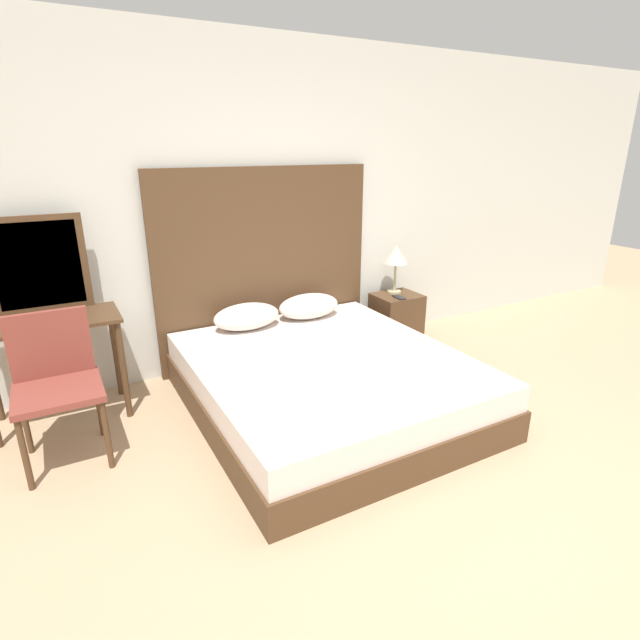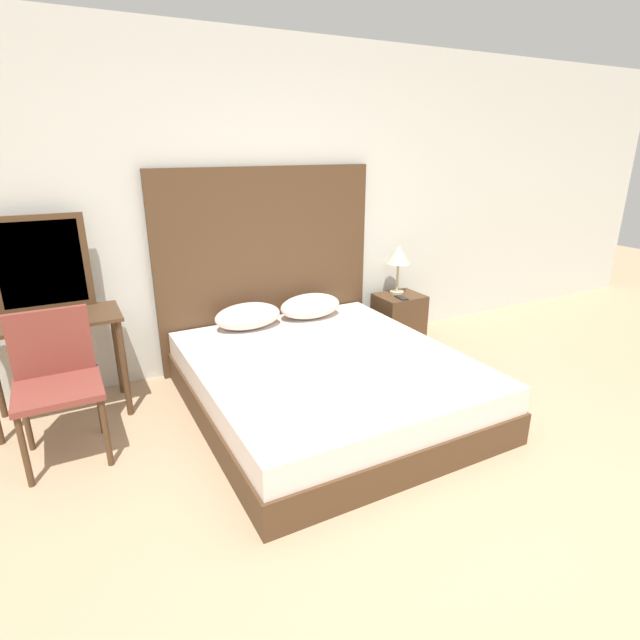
{
  "view_description": "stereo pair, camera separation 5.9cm",
  "coord_description": "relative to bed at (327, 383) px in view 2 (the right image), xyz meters",
  "views": [
    {
      "loc": [
        -1.73,
        -1.37,
        1.86
      ],
      "look_at": [
        -0.08,
        1.6,
        0.66
      ],
      "focal_mm": 28.0,
      "sensor_mm": 36.0,
      "label": 1
    },
    {
      "loc": [
        -1.67,
        -1.4,
        1.86
      ],
      "look_at": [
        -0.08,
        1.6,
        0.66
      ],
      "focal_mm": 28.0,
      "sensor_mm": 36.0,
      "label": 2
    }
  ],
  "objects": [
    {
      "name": "nightstand",
      "position": [
        1.28,
        0.86,
        0.03
      ],
      "size": [
        0.43,
        0.37,
        0.47
      ],
      "color": "#4C331E",
      "rests_on": "ground_plane"
    },
    {
      "name": "vanity_mirror",
      "position": [
        -1.72,
        0.99,
        0.88
      ],
      "size": [
        0.62,
        0.03,
        0.67
      ],
      "color": "#4C331E",
      "rests_on": "vanity_desk"
    },
    {
      "name": "table_lamp",
      "position": [
        1.3,
        0.93,
        0.64
      ],
      "size": [
        0.23,
        0.23,
        0.47
      ],
      "color": "tan",
      "rests_on": "nightstand"
    },
    {
      "name": "wall_back",
      "position": [
        0.08,
        1.15,
        1.15
      ],
      "size": [
        10.0,
        0.06,
        2.7
      ],
      "color": "silver",
      "rests_on": "ground_plane"
    },
    {
      "name": "chair",
      "position": [
        -1.73,
        0.29,
        0.33
      ],
      "size": [
        0.49,
        0.47,
        0.91
      ],
      "color": "brown",
      "rests_on": "ground_plane"
    },
    {
      "name": "ground_plane",
      "position": [
        0.08,
        -1.5,
        -0.2
      ],
      "size": [
        16.0,
        16.0,
        0.0
      ],
      "primitive_type": "plane",
      "color": "tan"
    },
    {
      "name": "vanity_desk",
      "position": [
        -1.72,
        0.78,
        0.4
      ],
      "size": [
        0.89,
        0.47,
        0.75
      ],
      "color": "#4C331E",
      "rests_on": "ground_plane"
    },
    {
      "name": "phone_on_bed",
      "position": [
        0.26,
        0.2,
        0.21
      ],
      "size": [
        0.12,
        0.17,
        0.01
      ],
      "color": "#B7B7BC",
      "rests_on": "bed"
    },
    {
      "name": "pillow_left",
      "position": [
        -0.29,
        0.83,
        0.31
      ],
      "size": [
        0.56,
        0.33,
        0.21
      ],
      "color": "silver",
      "rests_on": "bed"
    },
    {
      "name": "phone_on_nightstand",
      "position": [
        1.23,
        0.77,
        0.27
      ],
      "size": [
        0.08,
        0.16,
        0.01
      ],
      "color": "black",
      "rests_on": "nightstand"
    },
    {
      "name": "bed",
      "position": [
        0.0,
        0.0,
        0.0
      ],
      "size": [
        1.85,
        2.1,
        0.41
      ],
      "color": "#4C331E",
      "rests_on": "ground_plane"
    },
    {
      "name": "pillow_right",
      "position": [
        0.29,
        0.83,
        0.31
      ],
      "size": [
        0.56,
        0.33,
        0.21
      ],
      "color": "silver",
      "rests_on": "bed"
    },
    {
      "name": "headboard",
      "position": [
        -0.0,
        1.07,
        0.64
      ],
      "size": [
        1.95,
        0.05,
        1.69
      ],
      "color": "#4C331E",
      "rests_on": "ground_plane"
    }
  ]
}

